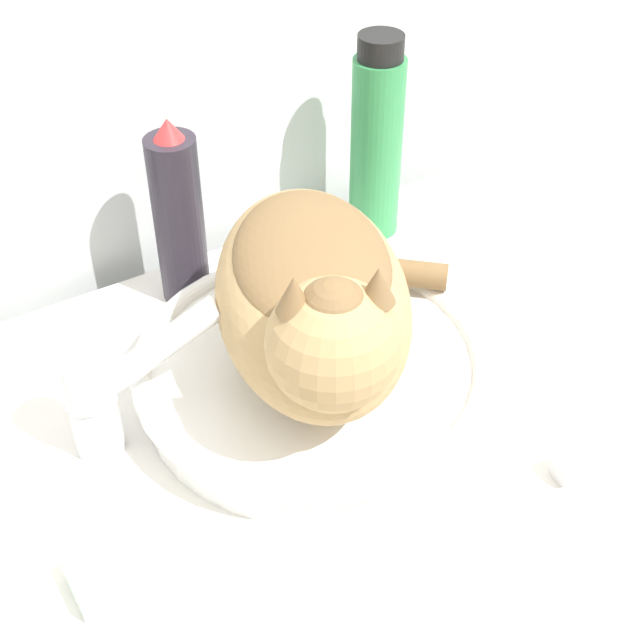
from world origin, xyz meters
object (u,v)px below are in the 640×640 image
(faucet, at_px, (107,389))
(soap_bar, at_px, (114,573))
(shampoo_bottle_tall, at_px, (377,141))
(hairspray_can_black, at_px, (179,218))
(cat, at_px, (315,295))
(cream_tube, at_px, (637,439))

(faucet, height_order, soap_bar, faucet)
(faucet, height_order, shampoo_bottle_tall, shampoo_bottle_tall)
(hairspray_can_black, distance_m, shampoo_bottle_tall, 0.25)
(cat, xyz_separation_m, hairspray_can_black, (-0.03, 0.22, -0.03))
(faucet, height_order, hairspray_can_black, hairspray_can_black)
(cream_tube, bearing_deg, faucet, 147.23)
(soap_bar, bearing_deg, hairspray_can_black, 56.00)
(cat, height_order, faucet, cat)
(faucet, xyz_separation_m, shampoo_bottle_tall, (0.40, 0.17, 0.05))
(cream_tube, height_order, soap_bar, cream_tube)
(faucet, xyz_separation_m, hairspray_can_black, (0.15, 0.17, 0.03))
(faucet, relative_size, soap_bar, 2.22)
(shampoo_bottle_tall, distance_m, cream_tube, 0.44)
(cat, distance_m, faucet, 0.20)
(cat, relative_size, soap_bar, 5.01)
(faucet, distance_m, hairspray_can_black, 0.23)
(soap_bar, bearing_deg, cat, 19.78)
(cat, distance_m, soap_bar, 0.28)
(hairspray_can_black, xyz_separation_m, cream_tube, (0.25, -0.43, -0.09))
(cream_tube, bearing_deg, shampoo_bottle_tall, 89.67)
(soap_bar, bearing_deg, shampoo_bottle_tall, 33.95)
(hairspray_can_black, height_order, shampoo_bottle_tall, shampoo_bottle_tall)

